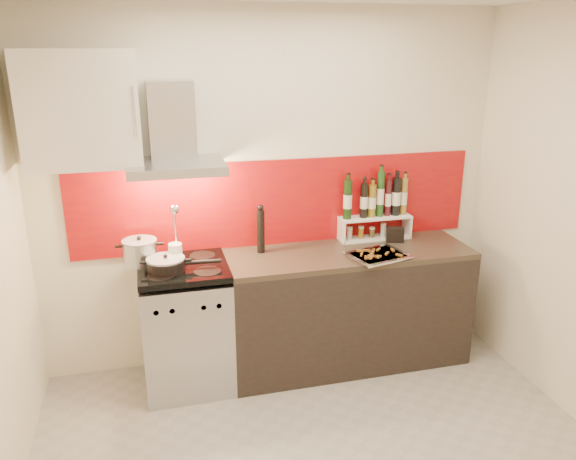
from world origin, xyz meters
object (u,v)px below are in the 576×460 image
object	(u,v)px
pepper_mill	(261,229)
range_stove	(187,327)
stock_pot	(140,252)
counter	(347,307)
baking_tray	(378,255)
saute_pan	(167,264)

from	to	relation	value
pepper_mill	range_stove	bearing A→B (deg)	-166.29
range_stove	stock_pot	size ratio (longest dim) A/B	3.89
counter	baking_tray	size ratio (longest dim) A/B	3.91
range_stove	saute_pan	distance (m)	0.53
counter	saute_pan	world-z (taller)	saute_pan
range_stove	stock_pot	distance (m)	0.63
saute_pan	baking_tray	world-z (taller)	saute_pan
counter	baking_tray	xyz separation A→B (m)	(0.15, -0.18, 0.47)
saute_pan	pepper_mill	distance (m)	0.72
counter	pepper_mill	xyz separation A→B (m)	(-0.63, 0.13, 0.62)
saute_pan	pepper_mill	world-z (taller)	pepper_mill
stock_pot	baking_tray	size ratio (longest dim) A/B	0.51
stock_pot	baking_tray	xyz separation A→B (m)	(1.62, -0.27, -0.08)
pepper_mill	stock_pot	bearing A→B (deg)	-177.31
stock_pot	pepper_mill	bearing A→B (deg)	2.69
pepper_mill	baking_tray	xyz separation A→B (m)	(0.78, -0.31, -0.16)
stock_pot	pepper_mill	size ratio (longest dim) A/B	0.65
saute_pan	pepper_mill	xyz separation A→B (m)	(0.68, 0.21, 0.12)
pepper_mill	baking_tray	size ratio (longest dim) A/B	0.78
range_stove	pepper_mill	xyz separation A→B (m)	(0.57, 0.14, 0.63)
counter	stock_pot	bearing A→B (deg)	176.31
stock_pot	saute_pan	bearing A→B (deg)	-45.85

